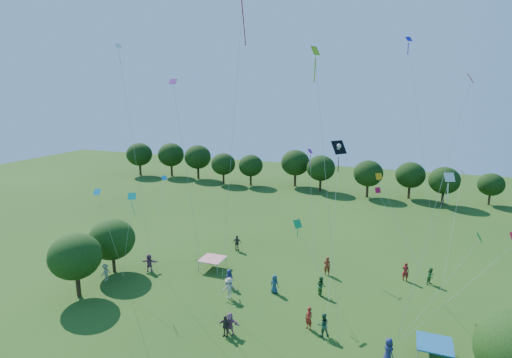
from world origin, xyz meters
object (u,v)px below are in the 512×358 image
(near_tree_north, at_px, (112,239))
(tent_red_stripe, at_px, (212,259))
(pirate_kite, at_px, (339,151))
(red_high_kite, at_px, (239,49))
(tent_blue, at_px, (435,344))
(near_tree_west, at_px, (75,256))

(near_tree_north, bearing_deg, tent_red_stripe, 24.35)
(pirate_kite, bearing_deg, tent_red_stripe, 164.30)
(red_high_kite, bearing_deg, near_tree_north, 170.63)
(tent_red_stripe, relative_size, tent_blue, 1.00)
(tent_blue, height_order, red_high_kite, red_high_kite)
(near_tree_west, relative_size, near_tree_north, 1.06)
(tent_blue, height_order, pirate_kite, pirate_kite)
(near_tree_north, bearing_deg, pirate_kite, 1.22)
(tent_red_stripe, xyz_separation_m, red_high_kite, (5.70, -6.24, 18.78))
(near_tree_west, xyz_separation_m, tent_red_stripe, (8.19, 8.76, -2.58))
(near_tree_north, relative_size, pirate_kite, 0.43)
(near_tree_north, height_order, pirate_kite, pirate_kite)
(near_tree_north, relative_size, red_high_kite, 0.23)
(near_tree_north, distance_m, red_high_kite, 21.97)
(near_tree_west, distance_m, tent_blue, 27.89)
(near_tree_north, relative_size, tent_red_stripe, 2.38)
(near_tree_north, xyz_separation_m, tent_red_stripe, (8.59, 3.89, -2.26))
(near_tree_west, distance_m, tent_red_stripe, 12.27)
(tent_red_stripe, bearing_deg, red_high_kite, -47.60)
(near_tree_west, bearing_deg, pirate_kite, 14.58)
(near_tree_north, xyz_separation_m, tent_blue, (28.10, -2.95, -2.26))
(tent_red_stripe, xyz_separation_m, tent_blue, (19.51, -6.84, 0.00))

